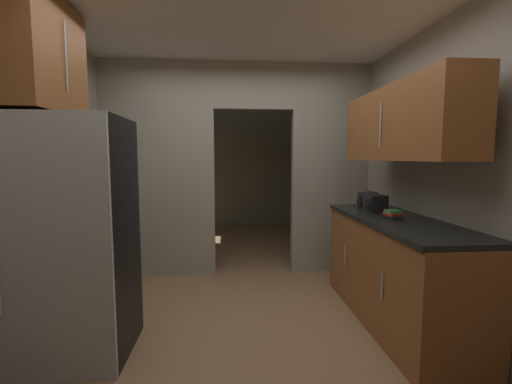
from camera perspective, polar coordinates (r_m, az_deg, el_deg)
ground at (r=3.04m, az=-1.75°, el=-22.84°), size 20.00×20.00×0.00m
kitchen_overhead_slab at (r=3.37m, az=-2.39°, el=26.22°), size 3.68×7.22×0.06m
kitchen_partition at (r=4.28m, az=-3.72°, el=4.80°), size 3.28×0.12×2.60m
adjoining_room_shell at (r=6.35m, az=-3.55°, el=4.32°), size 3.28×3.12×2.60m
kitchen_flank_right at (r=2.88m, az=34.62°, el=1.69°), size 0.10×4.11×2.60m
refrigerator at (r=2.83m, az=-27.77°, el=-6.87°), size 0.74×0.73×1.74m
lower_cabinet_run at (r=3.32m, az=22.07°, el=-11.98°), size 0.63×1.84×0.93m
upper_cabinet_counterside at (r=3.19m, az=22.93°, el=10.33°), size 0.36×1.66×0.61m
upper_cabinet_fridgeside at (r=3.04m, az=-32.29°, el=18.61°), size 0.36×0.81×0.81m
boombox at (r=3.60m, az=18.68°, el=-1.62°), size 0.18×0.35×0.19m
book_stack at (r=3.20m, az=21.84°, el=-3.42°), size 0.14×0.17×0.07m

